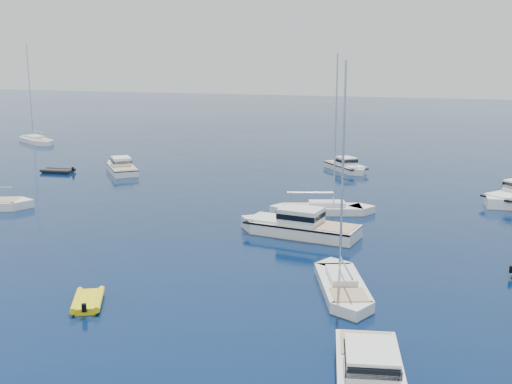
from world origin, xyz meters
TOP-DOWN VIEW (x-y plane):
  - ground at (0.00, 0.00)m, footprint 400.00×400.00m
  - motor_cruiser_centre at (3.49, 21.76)m, footprint 10.67×4.32m
  - motor_cruiser_far_l at (-24.05, 40.61)m, footprint 7.99×8.65m
  - motor_cruiser_horizon at (1.29, 50.67)m, footprint 7.17×7.70m
  - sailboat_mid_r at (9.21, 11.14)m, footprint 5.74×9.62m
  - sailboat_centre at (3.59, 29.14)m, footprint 10.06×5.67m
  - sailboat_far_l at (-51.39, 58.98)m, footprint 11.06×8.17m
  - tender_yellow at (-3.63, 4.30)m, footprint 3.29×3.89m
  - tender_grey_far at (-31.01, 37.72)m, footprint 4.23×2.64m

SIDE VIEW (x-z plane):
  - ground at x=0.00m, z-range 0.00..0.00m
  - motor_cruiser_centre at x=3.49m, z-range -1.36..1.36m
  - motor_cruiser_far_l at x=-24.05m, z-range -1.19..1.19m
  - motor_cruiser_horizon at x=1.29m, z-range -1.06..1.06m
  - sailboat_mid_r at x=9.21m, z-range -6.90..6.90m
  - sailboat_centre at x=3.59m, z-range -7.18..7.18m
  - sailboat_far_l at x=-51.39m, z-range -8.18..8.18m
  - tender_yellow at x=-3.63m, z-range -0.47..0.47m
  - tender_grey_far at x=-31.01m, z-range -0.47..0.47m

